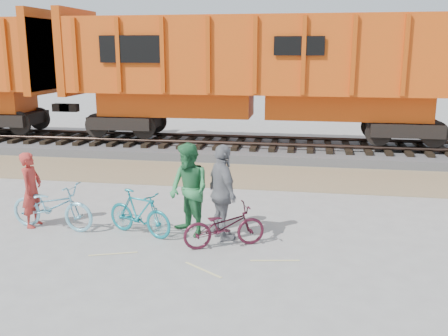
{
  "coord_description": "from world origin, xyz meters",
  "views": [
    {
      "loc": [
        2.49,
        -9.01,
        3.7
      ],
      "look_at": [
        0.71,
        1.5,
        1.18
      ],
      "focal_mm": 40.0,
      "sensor_mm": 36.0,
      "label": 1
    }
  ],
  "objects": [
    {
      "name": "person_man",
      "position": [
        0.17,
        0.45,
        0.95
      ],
      "size": [
        1.17,
        1.15,
        1.9
      ],
      "primitive_type": "imported",
      "rotation": [
        0.0,
        0.0,
        -0.72
      ],
      "color": "#307C46",
      "rests_on": "ground"
    },
    {
      "name": "ground",
      "position": [
        0.0,
        0.0,
        0.0
      ],
      "size": [
        120.0,
        120.0,
        0.0
      ],
      "primitive_type": "plane",
      "color": "#9E9E99",
      "rests_on": "ground"
    },
    {
      "name": "hopper_car_center",
      "position": [
        0.73,
        9.0,
        3.01
      ],
      "size": [
        14.0,
        3.13,
        4.65
      ],
      "color": "black",
      "rests_on": "track"
    },
    {
      "name": "track",
      "position": [
        0.0,
        9.0,
        0.47
      ],
      "size": [
        120.0,
        2.6,
        0.24
      ],
      "color": "black",
      "rests_on": "ballast_bed"
    },
    {
      "name": "gravel_strip",
      "position": [
        0.0,
        5.5,
        0.01
      ],
      "size": [
        120.0,
        3.0,
        0.02
      ],
      "primitive_type": "cube",
      "color": "#98835E",
      "rests_on": "ground"
    },
    {
      "name": "person_woman",
      "position": [
        0.88,
        0.31,
        0.97
      ],
      "size": [
        1.0,
        1.21,
        1.93
      ],
      "primitive_type": "imported",
      "rotation": [
        0.0,
        0.0,
        2.13
      ],
      "color": "slate",
      "rests_on": "ground"
    },
    {
      "name": "bicycle_teal",
      "position": [
        -0.83,
        0.25,
        0.47
      ],
      "size": [
        1.62,
        0.97,
        0.94
      ],
      "primitive_type": "imported",
      "rotation": [
        0.0,
        0.0,
        1.21
      ],
      "color": "teal",
      "rests_on": "ground"
    },
    {
      "name": "person_solo",
      "position": [
        -3.26,
        0.39,
        0.81
      ],
      "size": [
        0.41,
        0.61,
        1.62
      ],
      "primitive_type": "imported",
      "rotation": [
        0.0,
        0.0,
        1.62
      ],
      "color": "#AC2F28",
      "rests_on": "ground"
    },
    {
      "name": "ballast_bed",
      "position": [
        0.0,
        9.0,
        0.15
      ],
      "size": [
        120.0,
        4.0,
        0.3
      ],
      "primitive_type": "cube",
      "color": "slate",
      "rests_on": "ground"
    },
    {
      "name": "bicycle_blue",
      "position": [
        -2.76,
        0.29,
        0.5
      ],
      "size": [
        1.97,
        0.88,
        1.0
      ],
      "primitive_type": "imported",
      "rotation": [
        0.0,
        0.0,
        1.46
      ],
      "color": "#7DC5DE",
      "rests_on": "ground"
    },
    {
      "name": "bicycle_maroon",
      "position": [
        0.98,
        -0.09,
        0.42
      ],
      "size": [
        1.69,
        1.16,
        0.84
      ],
      "primitive_type": "imported",
      "rotation": [
        0.0,
        0.0,
        1.99
      ],
      "color": "#481525",
      "rests_on": "ground"
    }
  ]
}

